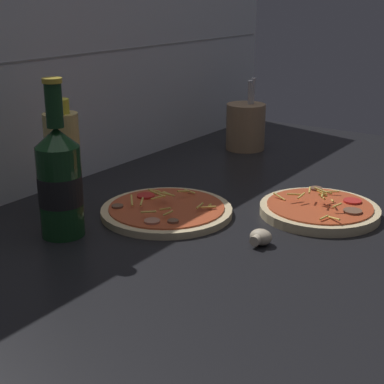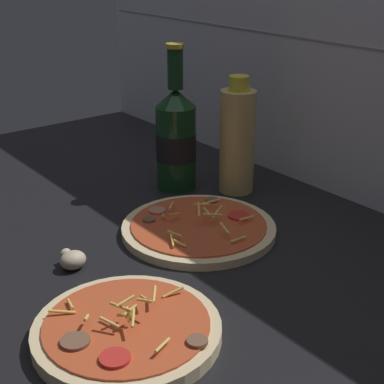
% 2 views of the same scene
% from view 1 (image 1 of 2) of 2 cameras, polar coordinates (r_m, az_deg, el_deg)
% --- Properties ---
extents(counter_slab, '(1.60, 0.90, 0.03)m').
position_cam_1_polar(counter_slab, '(1.11, 6.26, -3.13)').
color(counter_slab, black).
rests_on(counter_slab, ground).
extents(tile_backsplash, '(1.60, 0.01, 0.60)m').
position_cam_1_polar(tile_backsplash, '(1.32, -11.39, 12.93)').
color(tile_backsplash, silver).
rests_on(tile_backsplash, ground).
extents(pizza_near, '(0.23, 0.23, 0.05)m').
position_cam_1_polar(pizza_near, '(1.14, 12.27, -1.69)').
color(pizza_near, beige).
rests_on(pizza_near, counter_slab).
extents(pizza_far, '(0.25, 0.25, 0.05)m').
position_cam_1_polar(pizza_far, '(1.12, -2.50, -1.81)').
color(pizza_far, beige).
rests_on(pizza_far, counter_slab).
extents(beer_bottle, '(0.08, 0.08, 0.27)m').
position_cam_1_polar(beer_bottle, '(1.02, -12.72, 1.10)').
color(beer_bottle, '#143819').
rests_on(beer_bottle, counter_slab).
extents(oil_bottle, '(0.07, 0.07, 0.22)m').
position_cam_1_polar(oil_bottle, '(1.13, -12.37, 2.90)').
color(oil_bottle, '#D6B766').
rests_on(oil_bottle, counter_slab).
extents(mushroom_left, '(0.04, 0.04, 0.03)m').
position_cam_1_polar(mushroom_left, '(0.99, 6.65, -4.39)').
color(mushroom_left, beige).
rests_on(mushroom_left, counter_slab).
extents(utensil_crock, '(0.10, 0.10, 0.19)m').
position_cam_1_polar(utensil_crock, '(1.59, 5.23, 6.39)').
color(utensil_crock, '#9E7A56').
rests_on(utensil_crock, counter_slab).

